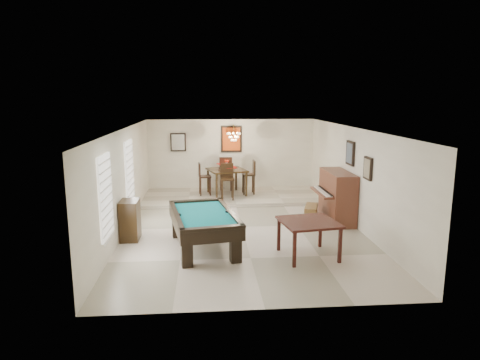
{
  "coord_description": "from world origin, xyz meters",
  "views": [
    {
      "loc": [
        -0.92,
        -10.85,
        3.39
      ],
      "look_at": [
        0.0,
        0.6,
        1.15
      ],
      "focal_mm": 32.0,
      "sensor_mm": 36.0,
      "label": 1
    }
  ],
  "objects": [
    {
      "name": "apothecary_chest",
      "position": [
        -2.77,
        -0.79,
        0.48
      ],
      "size": [
        0.43,
        0.64,
        0.96
      ],
      "primitive_type": "cube",
      "color": "black",
      "rests_on": "ground_plane"
    },
    {
      "name": "square_table",
      "position": [
        1.24,
        -2.23,
        0.4
      ],
      "size": [
        1.3,
        1.3,
        0.79
      ],
      "primitive_type": null,
      "rotation": [
        0.0,
        0.0,
        0.15
      ],
      "color": "black",
      "rests_on": "ground_plane"
    },
    {
      "name": "dining_chair_east",
      "position": [
        0.52,
        3.41,
        0.69
      ],
      "size": [
        0.43,
        0.43,
        1.15
      ],
      "primitive_type": null,
      "rotation": [
        0.0,
        0.0,
        -1.55
      ],
      "color": "black",
      "rests_on": "dining_step"
    },
    {
      "name": "window_left_rear",
      "position": [
        -2.97,
        0.6,
        1.4
      ],
      "size": [
        0.06,
        1.0,
        1.7
      ],
      "primitive_type": "cube",
      "color": "white",
      "rests_on": "wall_left"
    },
    {
      "name": "flower_vase",
      "position": [
        -0.23,
        3.39,
        1.21
      ],
      "size": [
        0.13,
        0.13,
        0.22
      ],
      "primitive_type": null,
      "rotation": [
        0.0,
        0.0,
        -0.06
      ],
      "color": "#B72C0F",
      "rests_on": "dining_table"
    },
    {
      "name": "upright_piano",
      "position": [
        2.51,
        0.37,
        0.69
      ],
      "size": [
        0.93,
        1.66,
        1.39
      ],
      "primitive_type": null,
      "color": "brown",
      "rests_on": "ground_plane"
    },
    {
      "name": "ground_plane",
      "position": [
        0.0,
        0.0,
        -0.01
      ],
      "size": [
        6.0,
        9.0,
        0.02
      ],
      "primitive_type": "cube",
      "color": "beige"
    },
    {
      "name": "ceiling",
      "position": [
        0.0,
        0.0,
        2.6
      ],
      "size": [
        6.0,
        9.0,
        0.04
      ],
      "primitive_type": "cube",
      "color": "white",
      "rests_on": "wall_back"
    },
    {
      "name": "back_painting",
      "position": [
        0.0,
        4.46,
        1.9
      ],
      "size": [
        0.75,
        0.06,
        0.95
      ],
      "primitive_type": "cube",
      "color": "#D84C14",
      "rests_on": "wall_back"
    },
    {
      "name": "dining_chair_west",
      "position": [
        -0.97,
        3.35,
        0.66
      ],
      "size": [
        0.44,
        0.44,
        1.09
      ],
      "primitive_type": null,
      "rotation": [
        0.0,
        0.0,
        1.67
      ],
      "color": "black",
      "rests_on": "dining_step"
    },
    {
      "name": "dining_chair_north",
      "position": [
        -0.21,
        4.11,
        0.72
      ],
      "size": [
        0.49,
        0.49,
        1.2
      ],
      "primitive_type": null,
      "rotation": [
        0.0,
        0.0,
        3.03
      ],
      "color": "black",
      "rests_on": "dining_step"
    },
    {
      "name": "pool_table",
      "position": [
        -1.0,
        -1.56,
        0.41
      ],
      "size": [
        1.71,
        2.62,
        0.81
      ],
      "primitive_type": null,
      "rotation": [
        0.0,
        0.0,
        0.17
      ],
      "color": "black",
      "rests_on": "ground_plane"
    },
    {
      "name": "wall_back",
      "position": [
        0.0,
        4.5,
        1.3
      ],
      "size": [
        6.0,
        0.04,
        2.6
      ],
      "primitive_type": "cube",
      "color": "silver",
      "rests_on": "ground_plane"
    },
    {
      "name": "wall_left",
      "position": [
        -3.0,
        0.0,
        1.3
      ],
      "size": [
        0.04,
        9.0,
        2.6
      ],
      "primitive_type": "cube",
      "color": "silver",
      "rests_on": "ground_plane"
    },
    {
      "name": "piano_bench",
      "position": [
        1.95,
        0.34,
        0.23
      ],
      "size": [
        0.55,
        0.87,
        0.45
      ],
      "primitive_type": "cube",
      "rotation": [
        0.0,
        0.0,
        -0.31
      ],
      "color": "brown",
      "rests_on": "ground_plane"
    },
    {
      "name": "right_picture_upper",
      "position": [
        2.96,
        0.3,
        1.9
      ],
      "size": [
        0.06,
        0.55,
        0.65
      ],
      "primitive_type": "cube",
      "color": "slate",
      "rests_on": "wall_right"
    },
    {
      "name": "wall_right",
      "position": [
        3.0,
        0.0,
        1.3
      ],
      "size": [
        0.04,
        9.0,
        2.6
      ],
      "primitive_type": "cube",
      "color": "silver",
      "rests_on": "ground_plane"
    },
    {
      "name": "window_left_front",
      "position": [
        -2.97,
        -2.2,
        1.4
      ],
      "size": [
        0.06,
        1.0,
        1.7
      ],
      "primitive_type": "cube",
      "color": "white",
      "rests_on": "wall_left"
    },
    {
      "name": "back_mirror",
      "position": [
        -1.9,
        4.46,
        1.8
      ],
      "size": [
        0.55,
        0.06,
        0.65
      ],
      "primitive_type": "cube",
      "color": "white",
      "rests_on": "wall_back"
    },
    {
      "name": "dining_table",
      "position": [
        -0.23,
        3.39,
        0.61
      ],
      "size": [
        1.46,
        1.46,
        0.98
      ],
      "primitive_type": null,
      "rotation": [
        0.0,
        0.0,
        0.27
      ],
      "color": "black",
      "rests_on": "dining_step"
    },
    {
      "name": "chandelier",
      "position": [
        0.0,
        3.2,
        2.2
      ],
      "size": [
        0.44,
        0.44,
        0.6
      ],
      "primitive_type": null,
      "color": "#FFE5B2",
      "rests_on": "ceiling"
    },
    {
      "name": "dining_step",
      "position": [
        0.0,
        3.25,
        0.06
      ],
      "size": [
        6.0,
        2.5,
        0.12
      ],
      "primitive_type": "cube",
      "color": "beige",
      "rests_on": "ground_plane"
    },
    {
      "name": "dining_chair_south",
      "position": [
        -0.25,
        2.64,
        0.7
      ],
      "size": [
        0.44,
        0.44,
        1.15
      ],
      "primitive_type": null,
      "rotation": [
        0.0,
        0.0,
        0.02
      ],
      "color": "black",
      "rests_on": "dining_step"
    },
    {
      "name": "wall_front",
      "position": [
        0.0,
        -4.5,
        1.3
      ],
      "size": [
        6.0,
        0.04,
        2.6
      ],
      "primitive_type": "cube",
      "color": "silver",
      "rests_on": "ground_plane"
    },
    {
      "name": "right_picture_lower",
      "position": [
        2.96,
        -1.0,
        1.7
      ],
      "size": [
        0.06,
        0.45,
        0.55
      ],
      "primitive_type": "cube",
      "color": "gray",
      "rests_on": "wall_right"
    }
  ]
}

